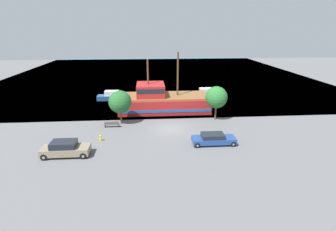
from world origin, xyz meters
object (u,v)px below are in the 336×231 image
object	(u,v)px
parked_car_curb_front	(213,139)
bench_promenade_east	(112,124)
moored_boat_dockside	(208,95)
fire_hydrant	(101,138)
moored_boat_outer	(114,96)
pirate_ship	(163,101)
parked_car_curb_mid	(65,149)

from	to	relation	value
parked_car_curb_front	bench_promenade_east	xyz separation A→B (m)	(-12.27, 6.25, -0.20)
moored_boat_dockside	bench_promenade_east	world-z (taller)	moored_boat_dockside
fire_hydrant	moored_boat_outer	bearing A→B (deg)	91.90
pirate_ship	fire_hydrant	world-z (taller)	pirate_ship
parked_car_curb_front	bench_promenade_east	bearing A→B (deg)	153.00
moored_boat_outer	parked_car_curb_front	bearing A→B (deg)	-56.34
parked_car_curb_mid	fire_hydrant	size ratio (longest dim) A/B	6.34
moored_boat_dockside	parked_car_curb_mid	size ratio (longest dim) A/B	1.21
parked_car_curb_mid	fire_hydrant	distance (m)	4.66
pirate_ship	moored_boat_outer	size ratio (longest dim) A/B	2.51
fire_hydrant	parked_car_curb_mid	bearing A→B (deg)	-130.32
parked_car_curb_front	fire_hydrant	size ratio (longest dim) A/B	6.44
bench_promenade_east	moored_boat_outer	bearing A→B (deg)	95.59
pirate_ship	parked_car_curb_front	distance (m)	14.26
pirate_ship	moored_boat_dockside	bearing A→B (deg)	37.67
moored_boat_dockside	moored_boat_outer	bearing A→B (deg)	178.66
moored_boat_outer	bench_promenade_east	xyz separation A→B (m)	(1.40, -14.27, -0.18)
moored_boat_dockside	fire_hydrant	bearing A→B (deg)	-132.80
parked_car_curb_front	bench_promenade_east	world-z (taller)	parked_car_curb_front
moored_boat_outer	parked_car_curb_front	distance (m)	24.66
pirate_ship	fire_hydrant	bearing A→B (deg)	-125.24
pirate_ship	fire_hydrant	size ratio (longest dim) A/B	20.36
moored_boat_outer	bench_promenade_east	size ratio (longest dim) A/B	3.22
moored_boat_outer	parked_car_curb_mid	bearing A→B (deg)	-96.15
parked_car_curb_front	pirate_ship	bearing A→B (deg)	110.52
parked_car_curb_mid	pirate_ship	bearing A→B (deg)	53.49
moored_boat_dockside	parked_car_curb_mid	xyz separation A→B (m)	(-19.86, -21.75, 0.08)
parked_car_curb_front	fire_hydrant	xyz separation A→B (m)	(-13.05, 1.91, -0.24)
parked_car_curb_mid	bench_promenade_east	distance (m)	8.75
pirate_ship	bench_promenade_east	world-z (taller)	pirate_ship
parked_car_curb_mid	moored_boat_outer	bearing A→B (deg)	83.85
parked_car_curb_front	parked_car_curb_mid	bearing A→B (deg)	-174.20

